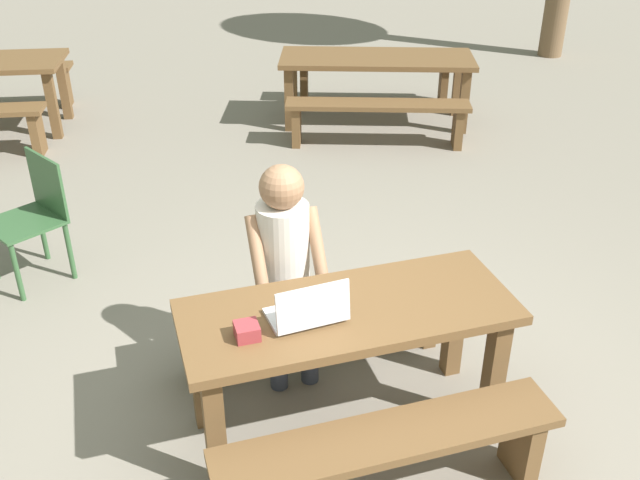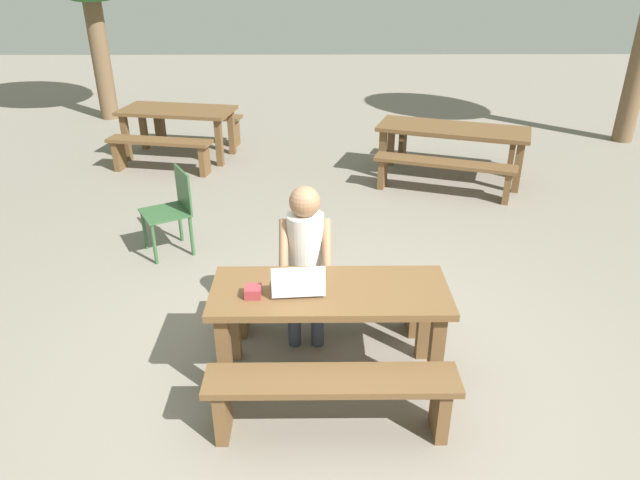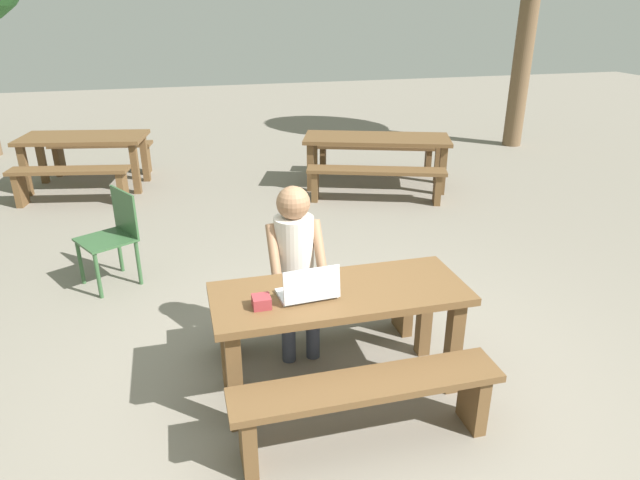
% 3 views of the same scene
% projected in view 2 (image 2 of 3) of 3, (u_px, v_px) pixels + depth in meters
% --- Properties ---
extents(ground_plane, '(30.00, 30.00, 0.00)m').
position_uv_depth(ground_plane, '(329.00, 375.00, 4.25)').
color(ground_plane, gray).
extents(picnic_table_front, '(1.63, 0.65, 0.74)m').
position_uv_depth(picnic_table_front, '(330.00, 306.00, 3.97)').
color(picnic_table_front, brown).
rests_on(picnic_table_front, ground).
extents(bench_near, '(1.58, 0.30, 0.45)m').
position_uv_depth(bench_near, '(332.00, 392.00, 3.59)').
color(bench_near, brown).
rests_on(bench_near, ground).
extents(bench_far, '(1.58, 0.30, 0.45)m').
position_uv_depth(bench_far, '(328.00, 296.00, 4.60)').
color(bench_far, brown).
rests_on(bench_far, ground).
extents(laptop, '(0.37, 0.26, 0.23)m').
position_uv_depth(laptop, '(298.00, 286.00, 3.85)').
color(laptop, silver).
rests_on(laptop, picnic_table_front).
extents(small_pouch, '(0.11, 0.11, 0.07)m').
position_uv_depth(small_pouch, '(253.00, 292.00, 3.82)').
color(small_pouch, '#993338').
rests_on(small_pouch, picnic_table_front).
extents(person_seated, '(0.39, 0.40, 1.27)m').
position_uv_depth(person_seated, '(305.00, 252.00, 4.38)').
color(person_seated, '#333847').
rests_on(person_seated, ground).
extents(plastic_chair, '(0.60, 0.60, 0.86)m').
position_uv_depth(plastic_chair, '(172.00, 209.00, 5.83)').
color(plastic_chair, '#335933').
rests_on(plastic_chair, ground).
extents(picnic_table_mid, '(2.11, 1.35, 0.71)m').
position_uv_depth(picnic_table_mid, '(453.00, 135.00, 7.72)').
color(picnic_table_mid, brown).
rests_on(picnic_table_mid, ground).
extents(bench_mid_south, '(1.78, 0.87, 0.44)m').
position_uv_depth(bench_mid_south, '(444.00, 170.00, 7.29)').
color(bench_mid_south, brown).
rests_on(bench_mid_south, ground).
extents(bench_mid_north, '(1.78, 0.87, 0.44)m').
position_uv_depth(bench_mid_north, '(456.00, 141.00, 8.39)').
color(bench_mid_north, brown).
rests_on(bench_mid_north, ground).
extents(picnic_table_rear, '(1.76, 1.07, 0.73)m').
position_uv_depth(picnic_table_rear, '(178.00, 117.00, 8.53)').
color(picnic_table_rear, brown).
rests_on(picnic_table_rear, ground).
extents(bench_rear_south, '(1.51, 0.57, 0.47)m').
position_uv_depth(bench_rear_south, '(160.00, 148.00, 8.04)').
color(bench_rear_south, brown).
rests_on(bench_rear_south, ground).
extents(bench_rear_north, '(1.51, 0.57, 0.47)m').
position_uv_depth(bench_rear_north, '(197.00, 123.00, 9.26)').
color(bench_rear_north, brown).
rests_on(bench_rear_north, ground).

